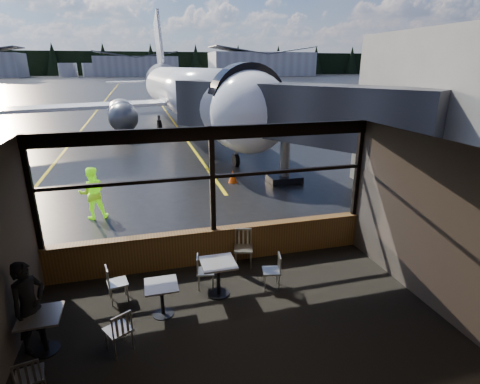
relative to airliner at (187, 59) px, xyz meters
name	(u,v)px	position (x,y,z in m)	size (l,w,h in m)	color
ground_plane	(140,82)	(-2.25, 99.14, -5.26)	(520.00, 520.00, 0.00)	black
carpet_floor	(246,339)	(-2.25, -23.86, -5.25)	(8.00, 6.00, 0.01)	black
ceiling	(248,155)	(-2.25, -23.86, -1.76)	(8.00, 6.00, 0.04)	#38332D
wall_right	(441,230)	(1.75, -23.86, -3.51)	(0.04, 6.00, 3.50)	#4A413B
window_sill	(214,246)	(-2.25, -20.86, -4.81)	(8.00, 0.28, 0.90)	brown
window_header	(211,133)	(-2.25, -20.86, -1.91)	(8.00, 0.18, 0.30)	black
mullion_left	(31,195)	(-6.20, -20.86, -3.06)	(0.12, 0.12, 2.60)	black
mullion_centre	(212,181)	(-2.25, -20.86, -3.06)	(0.12, 0.12, 2.60)	black
mullion_right	(358,169)	(1.70, -20.86, -3.06)	(0.12, 0.12, 2.60)	black
window_transom	(212,177)	(-2.25, -20.86, -2.96)	(8.00, 0.10, 0.08)	black
airliner	(187,59)	(0.00, 0.00, 0.00)	(28.70, 34.44, 10.52)	white
jet_bridge	(274,134)	(1.35, -15.36, -3.02)	(8.42, 10.29, 4.49)	#2A2A2C
cafe_table_near	(218,278)	(-2.45, -22.32, -4.86)	(0.73, 0.73, 0.81)	#ACA49E
cafe_table_mid	(162,300)	(-3.69, -22.73, -4.91)	(0.65, 0.65, 0.71)	#A49E96
cafe_table_left	(44,333)	(-5.78, -23.22, -4.88)	(0.69, 0.69, 0.75)	gray
chair_near_e	(271,271)	(-1.23, -22.35, -4.85)	(0.45, 0.45, 0.82)	#B2ADA0
chair_near_w	(206,272)	(-2.67, -21.98, -4.86)	(0.44, 0.44, 0.81)	#B1ADA0
chair_near_n	(243,249)	(-1.59, -21.26, -4.78)	(0.52, 0.52, 0.96)	#A9A598
chair_mid_s	(118,330)	(-4.51, -23.54, -4.83)	(0.47, 0.47, 0.86)	#BBB6A9
chair_mid_w	(117,283)	(-4.58, -21.97, -4.84)	(0.46, 0.46, 0.85)	#AAA699
chair_left_s	(30,376)	(-5.75, -24.26, -4.85)	(0.45, 0.45, 0.82)	#B4AEA2
passenger	(30,306)	(-5.95, -23.07, -4.40)	(0.63, 0.41, 1.72)	black
ground_crew	(92,193)	(-5.51, -16.89, -4.39)	(0.84, 0.66, 1.74)	#BFF219
cone_nose	(233,176)	(-0.09, -14.25, -4.99)	(0.40, 0.40, 0.55)	#FF6A08
terminal_annex	(470,119)	(7.75, -18.36, -2.26)	(5.00, 7.00, 6.00)	gray
hangar_mid	(137,65)	(-2.25, 164.14, -0.26)	(38.00, 15.00, 10.00)	silver
hangar_right	(261,63)	(57.75, 157.14, 0.74)	(50.00, 20.00, 12.00)	silver
fuel_tank_a	(68,70)	(-32.25, 161.14, -2.26)	(8.00, 8.00, 6.00)	silver
fuel_tank_b	(92,70)	(-22.25, 161.14, -2.26)	(8.00, 8.00, 6.00)	silver
fuel_tank_c	(115,70)	(-12.25, 161.14, -2.26)	(8.00, 8.00, 6.00)	silver
treeline	(136,63)	(-2.25, 189.14, 0.74)	(360.00, 3.00, 12.00)	black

